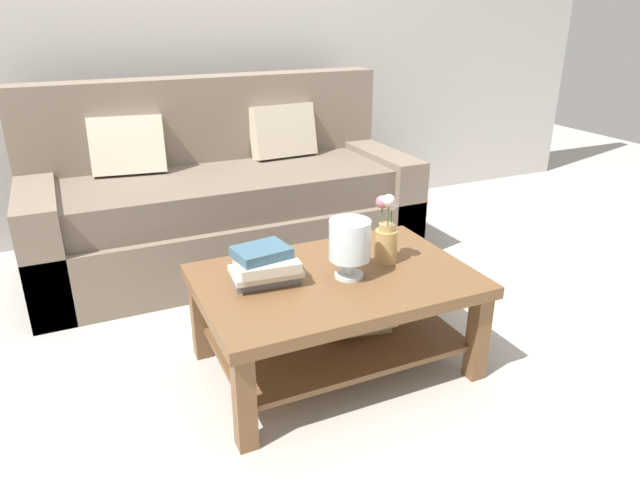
# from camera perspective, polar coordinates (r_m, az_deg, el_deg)

# --- Properties ---
(ground_plane) EXTENTS (10.00, 10.00, 0.00)m
(ground_plane) POSITION_cam_1_polar(r_m,az_deg,el_deg) (2.86, -2.27, -8.27)
(ground_plane) COLOR #B7B2A8
(back_wall) EXTENTS (6.40, 0.12, 2.70)m
(back_wall) POSITION_cam_1_polar(r_m,az_deg,el_deg) (4.04, -12.19, 20.42)
(back_wall) COLOR #BCB7B2
(back_wall) RESTS_ON ground
(couch) EXTENTS (2.20, 0.90, 1.06)m
(couch) POSITION_cam_1_polar(r_m,az_deg,el_deg) (3.49, -9.50, 3.84)
(couch) COLOR #7A6B5B
(couch) RESTS_ON ground
(coffee_table) EXTENTS (1.11, 0.74, 0.43)m
(coffee_table) POSITION_cam_1_polar(r_m,az_deg,el_deg) (2.40, 1.64, -6.09)
(coffee_table) COLOR brown
(coffee_table) RESTS_ON ground
(book_stack_main) EXTENTS (0.28, 0.22, 0.15)m
(book_stack_main) POSITION_cam_1_polar(r_m,az_deg,el_deg) (2.27, -5.51, -2.59)
(book_stack_main) COLOR slate
(book_stack_main) RESTS_ON coffee_table
(glass_hurricane_vase) EXTENTS (0.17, 0.17, 0.24)m
(glass_hurricane_vase) POSITION_cam_1_polar(r_m,az_deg,el_deg) (2.27, 2.96, -0.21)
(glass_hurricane_vase) COLOR silver
(glass_hurricane_vase) RESTS_ON coffee_table
(flower_pitcher) EXTENTS (0.10, 0.10, 0.31)m
(flower_pitcher) POSITION_cam_1_polar(r_m,az_deg,el_deg) (2.43, 6.57, 0.41)
(flower_pitcher) COLOR tan
(flower_pitcher) RESTS_ON coffee_table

